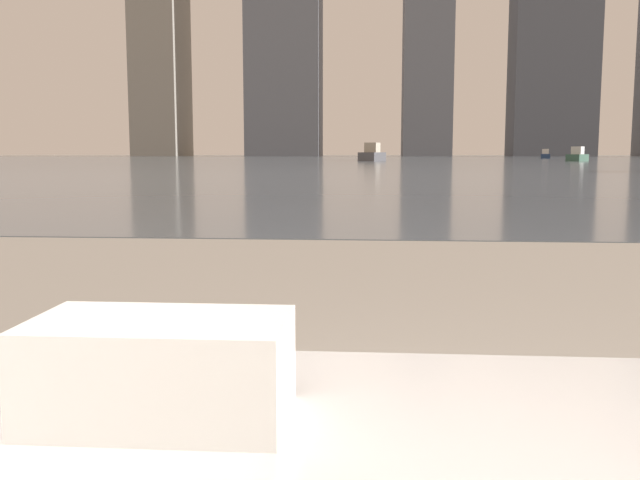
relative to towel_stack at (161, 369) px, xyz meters
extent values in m
cube|color=white|center=(0.00, 0.00, -0.04)|extent=(0.30, 0.17, 0.04)
cube|color=white|center=(0.00, 0.00, 0.00)|extent=(0.30, 0.17, 0.04)
cube|color=white|center=(0.00, 0.00, 0.04)|extent=(0.30, 0.17, 0.04)
cube|color=slate|center=(0.09, 61.15, -0.62)|extent=(180.00, 110.00, 0.01)
cube|color=#335647|center=(17.42, 61.71, -0.32)|extent=(2.59, 3.41, 0.57)
cube|color=silver|center=(17.42, 61.71, 0.29)|extent=(1.32, 1.47, 0.65)
cube|color=navy|center=(19.89, 84.01, -0.36)|extent=(1.54, 3.02, 0.50)
cube|color=silver|center=(19.89, 84.01, 0.18)|extent=(0.92, 1.20, 0.58)
cube|color=#4C4C51|center=(-0.01, 61.72, -0.24)|extent=(2.45, 4.41, 0.73)
cube|color=#B2A893|center=(-0.01, 61.72, 0.54)|extent=(1.41, 1.78, 0.84)
cube|color=gray|center=(-35.28, 117.15, 18.84)|extent=(7.51, 11.25, 38.92)
cube|color=slate|center=(-14.68, 117.15, 18.01)|extent=(11.87, 9.79, 37.26)
cube|color=slate|center=(8.41, 117.15, 19.70)|extent=(7.70, 9.35, 40.63)
cube|color=#4C515B|center=(28.22, 117.15, 13.39)|extent=(12.89, 7.81, 28.03)
camera|label=1|loc=(0.25, -0.79, 0.25)|focal=40.00mm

